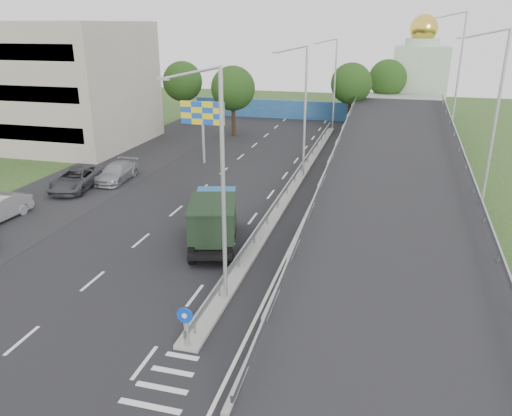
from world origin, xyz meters
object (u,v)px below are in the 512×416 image
(lamp_post_near, at_px, (219,177))
(lamp_post_far, at_px, (333,79))
(dump_truck, at_px, (214,219))
(parked_car_d, at_px, (117,172))
(parked_car_c, at_px, (76,179))
(lamp_post_mid, at_px, (303,105))
(church, at_px, (419,75))
(sign_bollard, at_px, (186,326))
(billboard, at_px, (203,117))

(lamp_post_near, height_order, lamp_post_far, same)
(lamp_post_far, xyz_separation_m, dump_truck, (-2.36, -34.31, -4.28))
(parked_car_d, bearing_deg, parked_car_c, -129.20)
(lamp_post_far, height_order, parked_car_c, lamp_post_far)
(lamp_post_mid, distance_m, parked_car_c, 18.22)
(lamp_post_near, bearing_deg, lamp_post_mid, 90.00)
(parked_car_d, bearing_deg, lamp_post_far, 57.03)
(church, height_order, dump_truck, church)
(sign_bollard, distance_m, lamp_post_near, 6.12)
(sign_bollard, bearing_deg, church, 80.19)
(lamp_post_near, distance_m, lamp_post_far, 40.00)
(lamp_post_near, xyz_separation_m, lamp_post_far, (0.00, 40.00, 0.00))
(church, distance_m, parked_car_d, 45.77)
(church, bearing_deg, dump_truck, -104.23)
(sign_bollard, height_order, billboard, billboard)
(lamp_post_mid, relative_size, parked_car_d, 2.06)
(dump_truck, bearing_deg, lamp_post_mid, 65.29)
(lamp_post_mid, bearing_deg, lamp_post_near, -90.00)
(lamp_post_near, relative_size, lamp_post_mid, 1.00)
(lamp_post_mid, distance_m, billboard, 9.47)
(lamp_post_far, xyz_separation_m, billboard, (-9.11, -18.00, -1.62))
(sign_bollard, relative_size, church, 0.12)
(billboard, bearing_deg, dump_truck, -67.51)
(lamp_post_near, distance_m, church, 54.90)
(parked_car_d, bearing_deg, sign_bollard, -57.64)
(lamp_post_mid, bearing_deg, billboard, 167.62)
(lamp_post_mid, height_order, church, church)
(church, xyz_separation_m, dump_truck, (-12.25, -48.31, -3.78))
(billboard, distance_m, parked_car_c, 12.11)
(lamp_post_mid, distance_m, dump_truck, 15.12)
(lamp_post_near, distance_m, lamp_post_mid, 20.00)
(sign_bollard, xyz_separation_m, church, (10.00, 57.83, 4.28))
(sign_bollard, xyz_separation_m, lamp_post_mid, (0.11, 23.83, 4.77))
(lamp_post_far, distance_m, parked_car_c, 32.11)
(sign_bollard, distance_m, dump_truck, 9.79)
(sign_bollard, bearing_deg, dump_truck, 103.29)
(church, bearing_deg, lamp_post_far, -125.24)
(church, relative_size, parked_car_d, 2.82)
(lamp_post_mid, relative_size, billboard, 1.83)
(lamp_post_near, bearing_deg, parked_car_d, 132.52)
(lamp_post_mid, relative_size, parked_car_c, 1.82)
(lamp_post_far, bearing_deg, billboard, -116.84)
(lamp_post_mid, relative_size, dump_truck, 1.51)
(lamp_post_far, bearing_deg, parked_car_d, -119.32)
(lamp_post_mid, height_order, parked_car_d, lamp_post_mid)
(billboard, height_order, parked_car_d, billboard)
(parked_car_c, xyz_separation_m, parked_car_d, (1.90, 2.66, -0.06))
(dump_truck, bearing_deg, lamp_post_near, -82.84)
(lamp_post_near, bearing_deg, dump_truck, 112.51)
(sign_bollard, relative_size, parked_car_c, 0.30)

